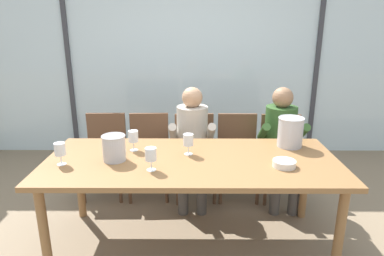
{
  "coord_description": "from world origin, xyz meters",
  "views": [
    {
      "loc": [
        0.01,
        -2.52,
        1.8
      ],
      "look_at": [
        0.0,
        0.35,
        0.91
      ],
      "focal_mm": 31.87,
      "sensor_mm": 36.0,
      "label": 1
    }
  ],
  "objects_px": {
    "chair_right_of_center": "(237,149)",
    "dining_table": "(192,167)",
    "wine_glass_by_right_taster": "(151,155)",
    "ice_bucket_primary": "(290,132)",
    "person_olive_shirt": "(281,138)",
    "tasting_bowl": "(284,164)",
    "chair_center": "(195,149)",
    "chair_near_curtain": "(106,148)",
    "ice_bucket_secondary": "(114,147)",
    "wine_glass_by_left_taster": "(188,141)",
    "wine_glass_near_bucket": "(133,137)",
    "person_beige_jumper": "(192,138)",
    "wine_glass_center_pour": "(60,150)",
    "chair_near_window_right": "(281,150)",
    "chair_left_of_center": "(149,148)"
  },
  "relations": [
    {
      "from": "person_beige_jumper",
      "to": "wine_glass_center_pour",
      "type": "bearing_deg",
      "value": -139.29
    },
    {
      "from": "chair_center",
      "to": "ice_bucket_primary",
      "type": "height_order",
      "value": "ice_bucket_primary"
    },
    {
      "from": "wine_glass_by_right_taster",
      "to": "ice_bucket_primary",
      "type": "bearing_deg",
      "value": 24.19
    },
    {
      "from": "chair_right_of_center",
      "to": "wine_glass_by_right_taster",
      "type": "height_order",
      "value": "wine_glass_by_right_taster"
    },
    {
      "from": "chair_left_of_center",
      "to": "person_olive_shirt",
      "type": "relative_size",
      "value": 0.73
    },
    {
      "from": "wine_glass_center_pour",
      "to": "wine_glass_by_right_taster",
      "type": "relative_size",
      "value": 1.0
    },
    {
      "from": "chair_right_of_center",
      "to": "ice_bucket_secondary",
      "type": "height_order",
      "value": "ice_bucket_secondary"
    },
    {
      "from": "ice_bucket_primary",
      "to": "tasting_bowl",
      "type": "xyz_separation_m",
      "value": [
        -0.16,
        -0.45,
        -0.11
      ]
    },
    {
      "from": "person_olive_shirt",
      "to": "wine_glass_by_right_taster",
      "type": "relative_size",
      "value": 6.82
    },
    {
      "from": "chair_center",
      "to": "person_olive_shirt",
      "type": "distance_m",
      "value": 0.91
    },
    {
      "from": "chair_near_window_right",
      "to": "wine_glass_center_pour",
      "type": "relative_size",
      "value": 4.98
    },
    {
      "from": "chair_near_curtain",
      "to": "chair_right_of_center",
      "type": "xyz_separation_m",
      "value": [
        1.43,
        -0.02,
        0.0
      ]
    },
    {
      "from": "wine_glass_near_bucket",
      "to": "wine_glass_by_right_taster",
      "type": "xyz_separation_m",
      "value": [
        0.2,
        -0.41,
        -0.0
      ]
    },
    {
      "from": "chair_near_window_right",
      "to": "tasting_bowl",
      "type": "height_order",
      "value": "chair_near_window_right"
    },
    {
      "from": "chair_right_of_center",
      "to": "wine_glass_by_right_taster",
      "type": "xyz_separation_m",
      "value": [
        -0.78,
        -1.14,
        0.38
      ]
    },
    {
      "from": "ice_bucket_secondary",
      "to": "tasting_bowl",
      "type": "height_order",
      "value": "ice_bucket_secondary"
    },
    {
      "from": "wine_glass_center_pour",
      "to": "ice_bucket_primary",
      "type": "bearing_deg",
      "value": 12.65
    },
    {
      "from": "dining_table",
      "to": "wine_glass_center_pour",
      "type": "relative_size",
      "value": 13.38
    },
    {
      "from": "person_beige_jumper",
      "to": "wine_glass_by_left_taster",
      "type": "xyz_separation_m",
      "value": [
        -0.03,
        -0.67,
        0.21
      ]
    },
    {
      "from": "chair_center",
      "to": "person_beige_jumper",
      "type": "distance_m",
      "value": 0.22
    },
    {
      "from": "chair_left_of_center",
      "to": "wine_glass_center_pour",
      "type": "xyz_separation_m",
      "value": [
        -0.53,
        -1.05,
        0.38
      ]
    },
    {
      "from": "chair_right_of_center",
      "to": "chair_center",
      "type": "bearing_deg",
      "value": -178.05
    },
    {
      "from": "chair_near_curtain",
      "to": "chair_center",
      "type": "bearing_deg",
      "value": -2.83
    },
    {
      "from": "chair_center",
      "to": "chair_near_window_right",
      "type": "height_order",
      "value": "same"
    },
    {
      "from": "wine_glass_near_bucket",
      "to": "dining_table",
      "type": "bearing_deg",
      "value": -21.04
    },
    {
      "from": "chair_center",
      "to": "ice_bucket_primary",
      "type": "xyz_separation_m",
      "value": [
        0.83,
        -0.61,
        0.39
      ]
    },
    {
      "from": "chair_center",
      "to": "person_olive_shirt",
      "type": "xyz_separation_m",
      "value": [
        0.88,
        -0.14,
        0.17
      ]
    },
    {
      "from": "person_olive_shirt",
      "to": "ice_bucket_primary",
      "type": "relative_size",
      "value": 4.54
    },
    {
      "from": "tasting_bowl",
      "to": "wine_glass_by_right_taster",
      "type": "bearing_deg",
      "value": -176.04
    },
    {
      "from": "chair_near_window_right",
      "to": "wine_glass_center_pour",
      "type": "bearing_deg",
      "value": -150.48
    },
    {
      "from": "chair_left_of_center",
      "to": "wine_glass_near_bucket",
      "type": "xyz_separation_m",
      "value": [
        -0.03,
        -0.75,
        0.38
      ]
    },
    {
      "from": "dining_table",
      "to": "chair_right_of_center",
      "type": "height_order",
      "value": "chair_right_of_center"
    },
    {
      "from": "wine_glass_by_left_taster",
      "to": "chair_left_of_center",
      "type": "bearing_deg",
      "value": 117.71
    },
    {
      "from": "ice_bucket_primary",
      "to": "wine_glass_by_left_taster",
      "type": "xyz_separation_m",
      "value": [
        -0.88,
        -0.2,
        -0.02
      ]
    },
    {
      "from": "chair_near_curtain",
      "to": "chair_near_window_right",
      "type": "height_order",
      "value": "same"
    },
    {
      "from": "chair_left_of_center",
      "to": "wine_glass_near_bucket",
      "type": "relative_size",
      "value": 4.98
    },
    {
      "from": "chair_right_of_center",
      "to": "chair_near_curtain",
      "type": "bearing_deg",
      "value": -179.77
    },
    {
      "from": "ice_bucket_primary",
      "to": "ice_bucket_secondary",
      "type": "xyz_separation_m",
      "value": [
        -1.46,
        -0.33,
        -0.03
      ]
    },
    {
      "from": "dining_table",
      "to": "chair_center",
      "type": "distance_m",
      "value": 0.93
    },
    {
      "from": "dining_table",
      "to": "chair_right_of_center",
      "type": "distance_m",
      "value": 1.06
    },
    {
      "from": "tasting_bowl",
      "to": "person_olive_shirt",
      "type": "bearing_deg",
      "value": 76.99
    },
    {
      "from": "wine_glass_by_right_taster",
      "to": "chair_near_curtain",
      "type": "bearing_deg",
      "value": 119.19
    },
    {
      "from": "tasting_bowl",
      "to": "wine_glass_near_bucket",
      "type": "xyz_separation_m",
      "value": [
        -1.19,
        0.34,
        0.1
      ]
    },
    {
      "from": "chair_right_of_center",
      "to": "dining_table",
      "type": "bearing_deg",
      "value": -116.92
    },
    {
      "from": "person_olive_shirt",
      "to": "tasting_bowl",
      "type": "distance_m",
      "value": 0.95
    },
    {
      "from": "wine_glass_by_left_taster",
      "to": "wine_glass_near_bucket",
      "type": "height_order",
      "value": "same"
    },
    {
      "from": "chair_left_of_center",
      "to": "wine_glass_by_left_taster",
      "type": "relative_size",
      "value": 4.98
    },
    {
      "from": "chair_center",
      "to": "person_beige_jumper",
      "type": "bearing_deg",
      "value": -105.07
    },
    {
      "from": "chair_near_curtain",
      "to": "wine_glass_by_left_taster",
      "type": "xyz_separation_m",
      "value": [
        0.91,
        -0.84,
        0.38
      ]
    },
    {
      "from": "ice_bucket_secondary",
      "to": "wine_glass_near_bucket",
      "type": "bearing_deg",
      "value": 62.26
    }
  ]
}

